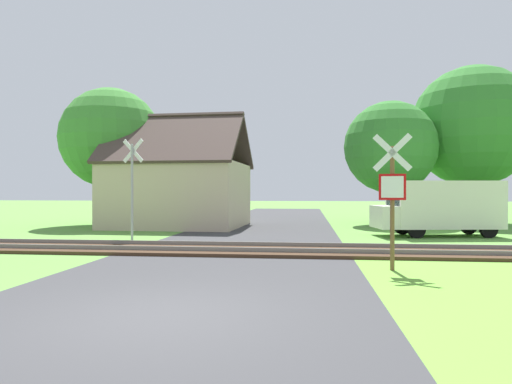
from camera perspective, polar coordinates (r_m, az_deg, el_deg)
name	(u,v)px	position (r m, az deg, el deg)	size (l,w,h in m)	color
ground_plane	(158,317)	(7.00, -12.21, -14.98)	(160.00, 160.00, 0.00)	#5B933D
road_asphalt	(192,288)	(8.86, -7.96, -11.74)	(6.76, 80.00, 0.01)	#38383A
rail_track	(236,250)	(13.89, -2.54, -7.21)	(60.00, 2.60, 0.22)	#422D1E
stop_sign_near	(392,193)	(10.91, 16.67, -0.08)	(0.87, 0.21, 3.15)	brown
crossing_sign_far	(132,182)	(17.12, -15.21, 1.16)	(0.86, 0.25, 3.74)	#9E9EA5
house	(180,191)	(24.02, -9.53, 0.11)	(7.04, 6.64, 5.89)	#C6B293
tree_far	(473,126)	(28.90, 25.45, 7.41)	(6.81, 6.81, 8.93)	#513823
tree_right	(390,147)	(25.89, 16.43, 5.39)	(4.97, 4.97, 6.72)	#513823
tree_left	(111,138)	(26.14, -17.69, 6.41)	(5.41, 5.41, 7.42)	#513823
mail_truck	(440,206)	(19.96, 21.96, -1.60)	(5.12, 2.55, 2.24)	silver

